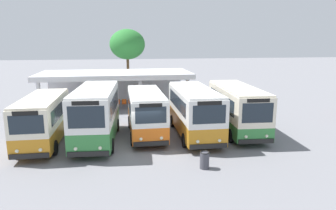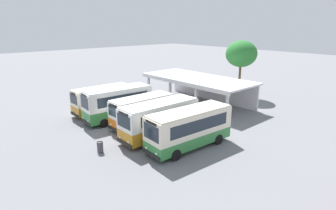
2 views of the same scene
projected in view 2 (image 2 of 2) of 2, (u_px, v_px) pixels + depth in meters
name	position (u px, v px, depth m)	size (l,w,h in m)	color
ground_plane	(118.00, 131.00, 26.49)	(180.00, 180.00, 0.00)	slate
city_bus_nearest_orange	(102.00, 99.00, 31.32)	(2.28, 6.89, 3.07)	black
city_bus_second_in_row	(118.00, 103.00, 28.92)	(2.83, 7.41, 3.54)	black
city_bus_middle_cream	(143.00, 110.00, 27.17)	(2.36, 6.70, 3.07)	black
city_bus_fourth_amber	(160.00, 118.00, 24.46)	(2.53, 7.63, 3.30)	black
city_bus_fifth_blue	(189.00, 127.00, 22.41)	(2.77, 7.85, 3.27)	black
terminal_canopy	(201.00, 82.00, 35.35)	(14.76, 6.36, 3.40)	silver
waiting_chair_end_by_column	(187.00, 100.00, 35.12)	(0.46, 0.46, 0.86)	slate
waiting_chair_second_from_end	(191.00, 101.00, 34.75)	(0.46, 0.46, 0.86)	slate
waiting_chair_middle_seat	(194.00, 102.00, 34.23)	(0.46, 0.46, 0.86)	slate
roadside_tree_behind_canopy	(241.00, 54.00, 37.57)	(4.27, 4.27, 7.83)	brown
litter_bin_apron	(100.00, 147.00, 21.88)	(0.49, 0.49, 0.90)	#3F3F47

